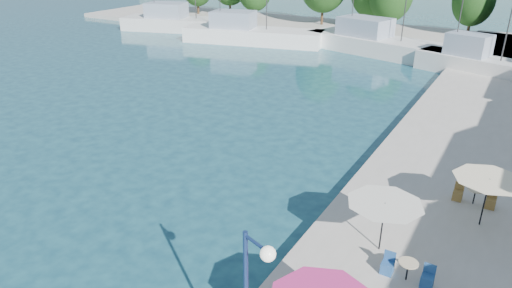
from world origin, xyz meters
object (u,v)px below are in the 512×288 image
Objects in this scene: trawler_02 at (250,34)px; umbrella_white at (384,209)px; trawler_03 at (381,45)px; trawler_01 at (182,23)px; trawler_04 at (482,65)px; umbrella_cream at (489,185)px.

trawler_02 is 6.10× the size of umbrella_white.
trawler_02 is at bearing -157.18° from trawler_03.
trawler_01 is 0.95× the size of trawler_03.
trawler_03 and trawler_04 have the same top height.
trawler_04 is 28.00m from umbrella_cream.
trawler_01 is at bearing 137.59° from umbrella_white.
trawler_04 is (26.79, -2.15, 0.00)m from trawler_02.
umbrella_white is 5.01m from umbrella_cream.
trawler_01 reaches higher than umbrella_cream.
umbrella_cream is (3.17, -27.78, 1.47)m from trawler_04.
umbrella_white is at bearing -73.53° from trawler_04.
umbrella_cream is at bearing -67.02° from trawler_04.
trawler_01 is at bearing 156.51° from trawler_02.
trawler_03 is at bearing 106.72° from umbrella_white.
umbrella_white is (26.79, -33.81, 1.37)m from trawler_02.
trawler_01 is 53.56m from umbrella_cream.
trawler_03 is at bearing -5.02° from trawler_02.
trawler_01 is at bearing -165.41° from trawler_03.
trawler_01 is 6.29× the size of umbrella_white.
trawler_01 is 12.98m from trawler_02.
trawler_02 is 42.38m from umbrella_cream.
trawler_03 is 11.72m from trawler_04.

